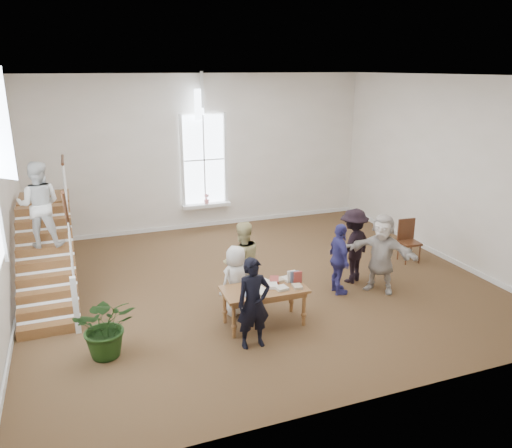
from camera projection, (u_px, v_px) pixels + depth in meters
name	position (u px, v px, depth m)	size (l,w,h in m)	color
ground	(257.00, 282.00, 11.31)	(10.00, 10.00, 0.00)	#4C311E
room_shell	(206.00, 214.00, 15.11)	(10.49, 10.00, 10.00)	beige
staircase	(42.00, 225.00, 10.04)	(1.10, 4.10, 2.92)	brown
library_table	(265.00, 292.00, 9.29)	(1.59, 0.82, 0.80)	brown
police_officer	(253.00, 303.00, 8.50)	(0.59, 0.39, 1.63)	black
elderly_woman	(236.00, 280.00, 9.68)	(0.68, 0.45, 1.40)	silver
person_yellow	(242.00, 262.00, 10.18)	(0.83, 0.65, 1.71)	#C8BB7D
woman_cluster_a	(339.00, 259.00, 10.54)	(0.91, 0.38, 1.56)	navy
woman_cluster_b	(353.00, 246.00, 11.12)	(1.10, 0.63, 1.70)	black
woman_cluster_c	(381.00, 253.00, 10.64)	(1.60, 0.51, 1.72)	beige
floor_plant	(106.00, 326.00, 8.28)	(1.00, 0.87, 1.11)	#183310
side_chair	(408.00, 238.00, 12.42)	(0.49, 0.49, 1.06)	#3D2310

